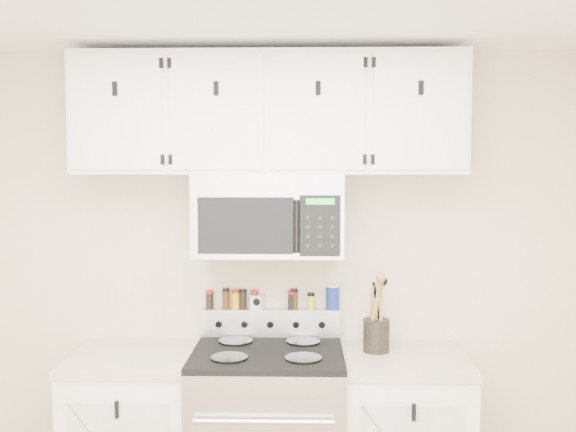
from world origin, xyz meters
name	(u,v)px	position (x,y,z in m)	size (l,w,h in m)	color
back_wall	(271,281)	(0.00, 1.75, 1.25)	(3.50, 0.01, 2.50)	#C2B792
microwave	(269,215)	(0.00, 1.55, 1.63)	(0.76, 0.44, 0.42)	#9E9EA3
upper_cabinets	(269,114)	(0.00, 1.58, 2.15)	(2.00, 0.35, 0.62)	white
utensil_crock	(376,333)	(0.56, 1.52, 1.02)	(0.14, 0.14, 0.40)	black
kitchen_timer	(257,302)	(-0.07, 1.71, 1.14)	(0.07, 0.05, 0.08)	white
salt_canister	(333,297)	(0.34, 1.71, 1.17)	(0.07, 0.07, 0.13)	navy
spice_jar_0	(210,299)	(-0.34, 1.71, 1.15)	(0.04, 0.04, 0.10)	black
spice_jar_1	(226,298)	(-0.25, 1.71, 1.16)	(0.04, 0.04, 0.11)	#41280F
spice_jar_2	(236,299)	(-0.19, 1.71, 1.15)	(0.04, 0.04, 0.10)	gold
spice_jar_3	(243,299)	(-0.15, 1.71, 1.15)	(0.04, 0.04, 0.11)	black
spice_jar_4	(254,299)	(-0.09, 1.71, 1.15)	(0.04, 0.04, 0.10)	#3C290E
spice_jar_5	(292,300)	(0.12, 1.71, 1.15)	(0.05, 0.05, 0.10)	black
spice_jar_6	(294,299)	(0.13, 1.71, 1.16)	(0.04, 0.04, 0.11)	#3F290F
spice_jar_7	(311,301)	(0.22, 1.71, 1.15)	(0.04, 0.04, 0.09)	yellow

